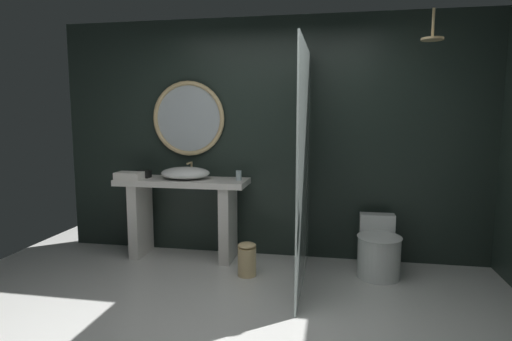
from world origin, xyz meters
TOP-DOWN VIEW (x-y plane):
  - ground_plane at (0.00, 0.00)m, footprint 5.76×5.76m
  - back_wall_panel at (0.00, 1.90)m, footprint 4.80×0.10m
  - vanity_counter at (-0.93, 1.59)m, footprint 1.41×0.49m
  - vessel_sink at (-0.90, 1.59)m, footprint 0.53×0.43m
  - tumbler_cup at (-0.31, 1.60)m, footprint 0.06×0.06m
  - tissue_box at (-1.37, 1.59)m, footprint 0.12×0.11m
  - round_wall_mirror at (-0.93, 1.81)m, footprint 0.83×0.05m
  - shower_glass_panel at (0.41, 1.12)m, footprint 0.02×1.46m
  - rain_shower_head at (1.51, 1.39)m, footprint 0.20×0.20m
  - toilet at (1.13, 1.42)m, footprint 0.43×0.58m
  - waste_bin at (-0.14, 1.18)m, footprint 0.18×0.18m
  - folded_hand_towel at (-1.48, 1.44)m, footprint 0.28×0.20m

SIDE VIEW (x-z plane):
  - ground_plane at x=0.00m, z-range 0.00..0.00m
  - waste_bin at x=-0.14m, z-range 0.00..0.33m
  - toilet at x=1.13m, z-range -0.04..0.53m
  - vanity_counter at x=-0.93m, z-range 0.13..1.01m
  - folded_hand_towel at x=-1.48m, z-range 0.88..0.96m
  - tissue_box at x=-1.37m, z-range 0.88..0.96m
  - tumbler_cup at x=-0.31m, z-range 0.88..0.98m
  - vessel_sink at x=-0.90m, z-range 0.86..1.02m
  - shower_glass_panel at x=0.41m, z-range 0.00..2.17m
  - back_wall_panel at x=0.00m, z-range 0.00..2.60m
  - round_wall_mirror at x=-0.93m, z-range 1.11..1.94m
  - rain_shower_head at x=1.51m, z-range 2.12..2.39m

